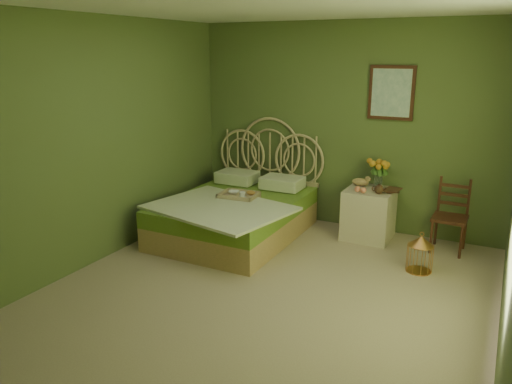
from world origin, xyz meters
The scene contains 13 objects.
floor centered at (0.00, 0.00, 0.00)m, with size 4.50×4.50×0.00m, color tan.
ceiling centered at (0.00, 0.00, 2.60)m, with size 4.50×4.50×0.00m, color silver.
wall_back centered at (0.00, 2.25, 1.30)m, with size 4.00×4.00×0.00m, color #526635.
wall_left centered at (-2.00, 0.00, 1.30)m, with size 4.50×4.50×0.00m, color #526635.
wall_art centered at (0.56, 2.22, 1.75)m, with size 0.54×0.04×0.64m.
bed centered at (-1.03, 1.27, 0.30)m, with size 1.73×2.18×1.35m.
nightstand centered at (0.47, 1.92, 0.37)m, with size 0.56×0.56×1.05m.
chair centered at (1.39, 1.97, 0.47)m, with size 0.38×0.38×0.84m.
birdcage centered at (1.20, 1.18, 0.19)m, with size 0.26×0.26×0.39m.
book_lower centered at (0.64, 1.93, 0.63)m, with size 0.15×0.20×0.02m, color #381E0F.
book_upper centered at (0.64, 1.93, 0.65)m, with size 0.17×0.24×0.02m, color #472819.
cereal_bowl centered at (-1.08, 1.29, 0.54)m, with size 0.14×0.14×0.03m, color white.
coffee_cup centered at (-0.90, 1.18, 0.56)m, with size 0.08×0.08×0.07m, color white.
Camera 1 is at (1.88, -3.88, 2.23)m, focal length 35.00 mm.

